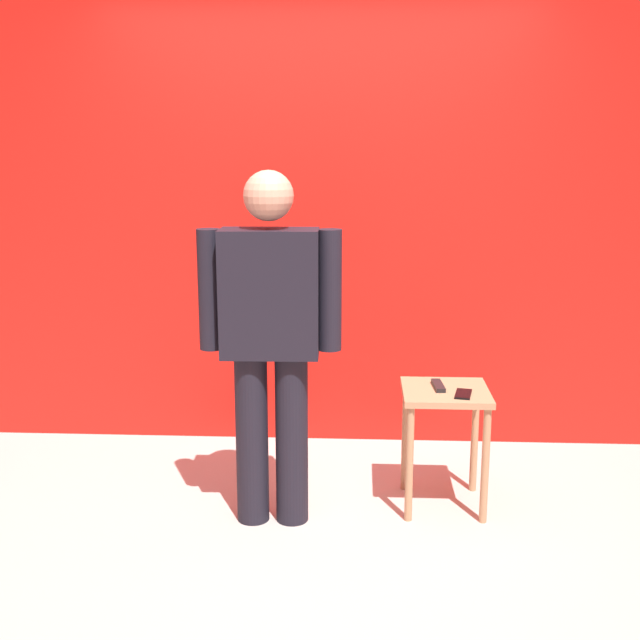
{
  "coord_description": "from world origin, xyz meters",
  "views": [
    {
      "loc": [
        0.23,
        -3.05,
        1.71
      ],
      "look_at": [
        0.05,
        0.55,
        0.91
      ],
      "focal_mm": 44.16,
      "sensor_mm": 36.0,
      "label": 1
    }
  ],
  "objects_px": {
    "side_table": "(445,414)",
    "cell_phone": "(463,394)",
    "tv_remote": "(438,386)",
    "standing_person": "(270,332)"
  },
  "relations": [
    {
      "from": "side_table",
      "to": "tv_remote",
      "type": "xyz_separation_m",
      "value": [
        -0.03,
        0.02,
        0.13
      ]
    },
    {
      "from": "cell_phone",
      "to": "tv_remote",
      "type": "distance_m",
      "value": 0.15
    },
    {
      "from": "side_table",
      "to": "tv_remote",
      "type": "bearing_deg",
      "value": 142.4
    },
    {
      "from": "side_table",
      "to": "cell_phone",
      "type": "bearing_deg",
      "value": -49.06
    },
    {
      "from": "cell_phone",
      "to": "tv_remote",
      "type": "height_order",
      "value": "tv_remote"
    },
    {
      "from": "side_table",
      "to": "cell_phone",
      "type": "relative_size",
      "value": 4.08
    },
    {
      "from": "tv_remote",
      "to": "cell_phone",
      "type": "bearing_deg",
      "value": -49.97
    },
    {
      "from": "side_table",
      "to": "tv_remote",
      "type": "distance_m",
      "value": 0.14
    },
    {
      "from": "standing_person",
      "to": "side_table",
      "type": "xyz_separation_m",
      "value": [
        0.81,
        0.19,
        -0.44
      ]
    },
    {
      "from": "cell_phone",
      "to": "standing_person",
      "type": "bearing_deg",
      "value": -160.95
    }
  ]
}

